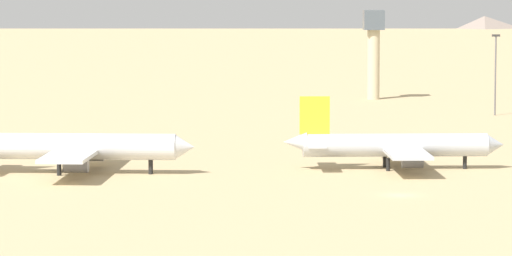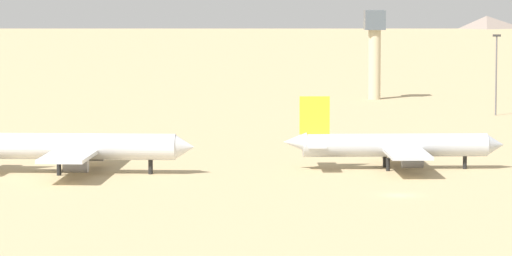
% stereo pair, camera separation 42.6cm
% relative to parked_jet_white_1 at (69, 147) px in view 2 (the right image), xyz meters
% --- Properties ---
extents(ground, '(4000.00, 4000.00, 0.00)m').
position_rel_parked_jet_white_1_xyz_m(ground, '(48.70, -25.64, -4.23)').
color(ground, tan).
extents(parked_jet_white_1, '(39.13, 32.99, 12.92)m').
position_rel_parked_jet_white_1_xyz_m(parked_jet_white_1, '(0.00, 0.00, 0.00)').
color(parked_jet_white_1, silver).
rests_on(parked_jet_white_1, ground).
extents(parked_jet_yellow_2, '(35.26, 29.51, 11.68)m').
position_rel_parked_jet_white_1_xyz_m(parked_jet_yellow_2, '(51.01, 4.69, -0.41)').
color(parked_jet_yellow_2, silver).
rests_on(parked_jet_yellow_2, ground).
extents(control_tower, '(5.20, 5.20, 22.68)m').
position_rel_parked_jet_white_1_xyz_m(control_tower, '(62.09, 153.01, 9.45)').
color(control_tower, '#C6B793').
rests_on(control_tower, ground).
extents(light_pole_west, '(1.80, 0.50, 18.12)m').
position_rel_parked_jet_white_1_xyz_m(light_pole_west, '(84.77, 104.65, 6.07)').
color(light_pole_west, '#59595E').
rests_on(light_pole_west, ground).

